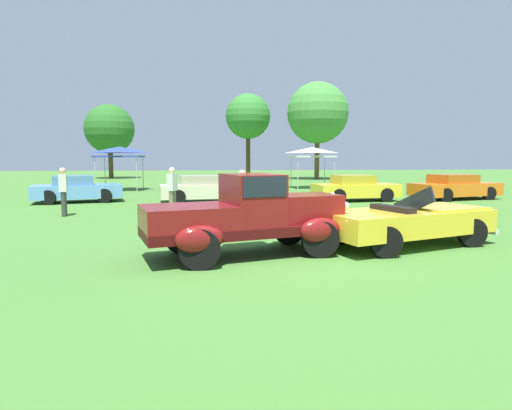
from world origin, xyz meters
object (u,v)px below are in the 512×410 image
(spectator_near_truck, at_px, (172,189))
(show_car_orange, at_px, (455,187))
(show_car_skyblue, at_px, (77,189))
(feature_pickup_truck, at_px, (248,214))
(show_car_cream, at_px, (202,189))
(spectator_between_cars, at_px, (63,190))
(show_car_yellow, at_px, (355,188))
(canopy_tent_center_field, at_px, (312,152))
(spectator_by_row, at_px, (242,197))
(canopy_tent_left_field, at_px, (119,151))
(neighbor_convertible, at_px, (409,221))

(spectator_near_truck, bearing_deg, show_car_orange, 17.65)
(show_car_skyblue, bearing_deg, feature_pickup_truck, -59.07)
(show_car_cream, xyz_separation_m, spectator_between_cars, (-4.67, -4.40, 0.32))
(feature_pickup_truck, relative_size, show_car_yellow, 1.11)
(show_car_skyblue, relative_size, spectator_between_cars, 2.45)
(show_car_orange, xyz_separation_m, canopy_tent_center_field, (-5.18, 8.20, 1.82))
(show_car_cream, distance_m, spectator_by_row, 7.63)
(show_car_orange, relative_size, canopy_tent_left_field, 1.75)
(neighbor_convertible, distance_m, spectator_near_truck, 8.52)
(spectator_between_cars, height_order, canopy_tent_left_field, canopy_tent_left_field)
(show_car_skyblue, height_order, show_car_yellow, same)
(neighbor_convertible, xyz_separation_m, spectator_by_row, (-3.68, 2.87, 0.34))
(feature_pickup_truck, height_order, show_car_orange, feature_pickup_truck)
(feature_pickup_truck, xyz_separation_m, spectator_near_truck, (-2.15, 6.75, 0.05))
(show_car_cream, distance_m, spectator_between_cars, 6.43)
(spectator_near_truck, bearing_deg, feature_pickup_truck, -72.31)
(neighbor_convertible, bearing_deg, canopy_tent_left_field, 119.60)
(show_car_yellow, relative_size, canopy_tent_left_field, 1.49)
(show_car_skyblue, bearing_deg, neighbor_convertible, -45.32)
(show_car_cream, relative_size, spectator_between_cars, 2.38)
(feature_pickup_truck, height_order, show_car_yellow, feature_pickup_truck)
(show_car_cream, bearing_deg, spectator_near_truck, -102.55)
(show_car_yellow, height_order, spectator_between_cars, spectator_between_cars)
(show_car_skyblue, height_order, show_car_orange, same)
(neighbor_convertible, relative_size, canopy_tent_left_field, 1.66)
(show_car_yellow, bearing_deg, feature_pickup_truck, -119.07)
(show_car_cream, relative_size, spectator_near_truck, 2.38)
(neighbor_convertible, height_order, spectator_near_truck, spectator_near_truck)
(neighbor_convertible, bearing_deg, spectator_near_truck, 134.45)
(neighbor_convertible, distance_m, show_car_cream, 11.52)
(show_car_cream, height_order, canopy_tent_center_field, canopy_tent_center_field)
(show_car_skyblue, height_order, canopy_tent_left_field, canopy_tent_left_field)
(show_car_cream, distance_m, spectator_near_truck, 4.42)
(feature_pickup_truck, xyz_separation_m, spectator_between_cars, (-5.87, 6.65, 0.05))
(canopy_tent_left_field, bearing_deg, show_car_skyblue, -93.99)
(show_car_yellow, bearing_deg, spectator_between_cars, -160.88)
(spectator_near_truck, xyz_separation_m, canopy_tent_left_field, (-4.24, 11.88, 1.51))
(spectator_by_row, bearing_deg, canopy_tent_center_field, 69.77)
(show_car_skyblue, height_order, spectator_between_cars, spectator_between_cars)
(feature_pickup_truck, xyz_separation_m, canopy_tent_center_field, (5.88, 19.15, 1.56))
(show_car_yellow, distance_m, spectator_near_truck, 9.07)
(spectator_between_cars, bearing_deg, canopy_tent_left_field, 92.49)
(show_car_orange, bearing_deg, spectator_near_truck, -162.35)
(feature_pickup_truck, xyz_separation_m, show_car_skyblue, (-6.89, 11.49, -0.27))
(canopy_tent_left_field, bearing_deg, show_car_yellow, -32.49)
(neighbor_convertible, xyz_separation_m, canopy_tent_left_field, (-10.20, 17.96, 1.84))
(show_car_orange, relative_size, spectator_near_truck, 2.81)
(show_car_orange, bearing_deg, show_car_cream, 179.54)
(feature_pickup_truck, height_order, canopy_tent_center_field, canopy_tent_center_field)
(feature_pickup_truck, bearing_deg, spectator_by_row, 87.97)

